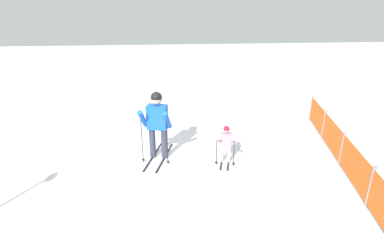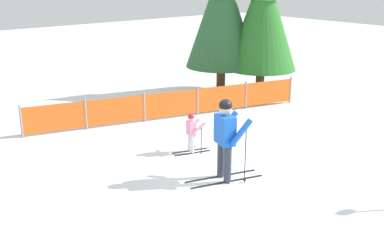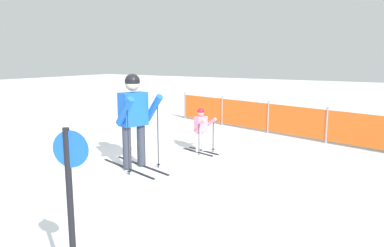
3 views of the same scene
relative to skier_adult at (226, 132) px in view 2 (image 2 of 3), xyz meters
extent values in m
plane|color=white|center=(0.04, -0.08, -1.08)|extent=(60.00, 60.00, 0.00)
cube|color=black|center=(0.02, 0.16, -1.07)|extent=(1.65, 0.52, 0.02)
cube|color=black|center=(-0.07, -0.15, -1.07)|extent=(1.65, 0.52, 0.02)
cylinder|color=#333847|center=(0.02, 0.16, -0.65)|extent=(0.16, 0.16, 0.81)
cylinder|color=#333847|center=(-0.07, -0.15, -0.65)|extent=(0.16, 0.16, 0.81)
cube|color=blue|center=(-0.02, 0.01, 0.07)|extent=(0.42, 0.56, 0.63)
cylinder|color=blue|center=(0.27, 0.25, 0.07)|extent=(0.54, 0.27, 0.57)
cylinder|color=blue|center=(0.10, -0.36, 0.07)|extent=(0.54, 0.27, 0.57)
sphere|color=#D8AD8C|center=(-0.02, 0.01, 0.54)|extent=(0.27, 0.27, 0.27)
sphere|color=black|center=(-0.02, 0.01, 0.59)|extent=(0.28, 0.28, 0.28)
cylinder|color=black|center=(0.38, 0.23, -0.45)|extent=(0.02, 0.02, 1.26)
cylinder|color=black|center=(0.38, 0.23, -1.02)|extent=(0.07, 0.07, 0.01)
cylinder|color=black|center=(0.20, -0.40, -0.45)|extent=(0.02, 0.02, 1.26)
cylinder|color=black|center=(0.20, -0.40, -1.02)|extent=(0.07, 0.07, 0.01)
cube|color=black|center=(0.48, 1.80, -1.07)|extent=(0.91, 0.31, 0.02)
cube|color=black|center=(0.43, 1.63, -1.07)|extent=(0.91, 0.31, 0.02)
cylinder|color=silver|center=(0.48, 1.80, -0.84)|extent=(0.09, 0.09, 0.44)
cylinder|color=silver|center=(0.43, 1.63, -0.84)|extent=(0.09, 0.09, 0.44)
cube|color=pink|center=(0.45, 1.72, -0.44)|extent=(0.23, 0.31, 0.35)
cylinder|color=pink|center=(0.64, 1.84, -0.40)|extent=(0.34, 0.16, 0.26)
cylinder|color=pink|center=(0.54, 1.51, -0.40)|extent=(0.34, 0.16, 0.26)
sphere|color=#D8AD8C|center=(0.45, 1.72, -0.18)|extent=(0.15, 0.15, 0.15)
sphere|color=red|center=(0.45, 1.72, -0.15)|extent=(0.16, 0.16, 0.16)
cylinder|color=black|center=(0.68, 1.88, -0.73)|extent=(0.02, 0.02, 0.69)
cylinder|color=black|center=(0.68, 1.88, -1.02)|extent=(0.07, 0.07, 0.01)
cylinder|color=black|center=(0.56, 1.46, -0.73)|extent=(0.02, 0.02, 0.69)
cylinder|color=black|center=(0.56, 1.46, -1.02)|extent=(0.07, 0.07, 0.01)
cylinder|color=gray|center=(-2.39, 5.48, -0.62)|extent=(0.06, 0.06, 0.91)
cylinder|color=gray|center=(-0.71, 5.02, -0.62)|extent=(0.06, 0.06, 0.91)
cylinder|color=gray|center=(0.97, 4.57, -0.62)|extent=(0.06, 0.06, 0.91)
cylinder|color=gray|center=(2.66, 4.11, -0.62)|extent=(0.06, 0.06, 0.91)
cylinder|color=gray|center=(4.34, 3.65, -0.62)|extent=(0.06, 0.06, 0.91)
cylinder|color=gray|center=(6.02, 3.20, -0.62)|extent=(0.06, 0.06, 0.91)
cube|color=orange|center=(-1.55, 5.25, -0.62)|extent=(1.69, 0.49, 0.76)
cube|color=orange|center=(0.13, 4.79, -0.62)|extent=(1.69, 0.49, 0.76)
cube|color=orange|center=(1.82, 4.34, -0.62)|extent=(1.69, 0.49, 0.76)
cube|color=orange|center=(3.50, 3.88, -0.62)|extent=(1.69, 0.49, 0.76)
cube|color=orange|center=(5.18, 3.42, -0.62)|extent=(1.69, 0.49, 0.76)
cylinder|color=#4C3823|center=(5.11, 5.70, -0.58)|extent=(0.32, 0.32, 1.00)
cone|color=#2D6236|center=(5.11, 5.70, 1.79)|extent=(2.55, 2.55, 3.73)
cylinder|color=#4C3823|center=(5.98, 4.55, -0.59)|extent=(0.31, 0.31, 0.97)
cone|color=#297027|center=(5.98, 4.55, 1.70)|extent=(2.47, 2.47, 3.61)
camera|label=1|loc=(7.27, 0.05, 2.59)|focal=28.00mm
camera|label=2|loc=(-6.65, -6.97, 3.30)|focal=45.00mm
camera|label=3|loc=(4.61, -5.35, 1.03)|focal=35.00mm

